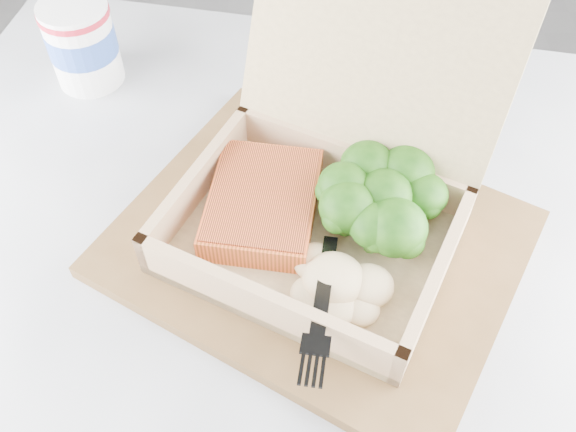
{
  "coord_description": "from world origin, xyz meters",
  "views": [
    {
      "loc": [
        0.3,
        -0.14,
        1.23
      ],
      "look_at": [
        0.31,
        0.21,
        0.78
      ],
      "focal_mm": 40.0,
      "sensor_mm": 36.0,
      "label": 1
    }
  ],
  "objects_px": {
    "takeout_container": "(333,173)",
    "cafe_table": "(272,388)",
    "paper_cup": "(81,41)",
    "serving_tray": "(317,244)"
  },
  "relations": [
    {
      "from": "serving_tray",
      "to": "paper_cup",
      "type": "height_order",
      "value": "paper_cup"
    },
    {
      "from": "cafe_table",
      "to": "takeout_container",
      "type": "distance_m",
      "value": 0.28
    },
    {
      "from": "serving_tray",
      "to": "takeout_container",
      "type": "distance_m",
      "value": 0.07
    },
    {
      "from": "paper_cup",
      "to": "takeout_container",
      "type": "bearing_deg",
      "value": -38.34
    },
    {
      "from": "takeout_container",
      "to": "cafe_table",
      "type": "bearing_deg",
      "value": -96.63
    },
    {
      "from": "serving_tray",
      "to": "cafe_table",
      "type": "bearing_deg",
      "value": -129.11
    },
    {
      "from": "cafe_table",
      "to": "takeout_container",
      "type": "xyz_separation_m",
      "value": [
        0.06,
        0.09,
        0.26
      ]
    },
    {
      "from": "cafe_table",
      "to": "paper_cup",
      "type": "relative_size",
      "value": 9.92
    },
    {
      "from": "cafe_table",
      "to": "takeout_container",
      "type": "bearing_deg",
      "value": 56.64
    },
    {
      "from": "takeout_container",
      "to": "paper_cup",
      "type": "distance_m",
      "value": 0.34
    }
  ]
}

